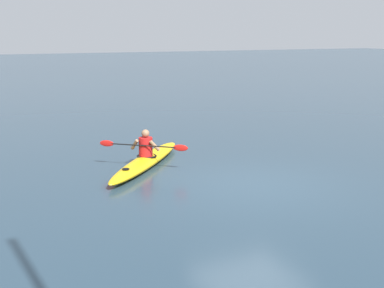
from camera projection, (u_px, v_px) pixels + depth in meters
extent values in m
plane|color=#233847|center=(252.00, 185.00, 12.30)|extent=(160.00, 160.00, 0.00)
ellipsoid|color=#EAB214|center=(146.00, 161.00, 14.04)|extent=(3.59, 3.96, 0.29)
torus|color=black|center=(147.00, 156.00, 14.04)|extent=(0.77, 0.77, 0.04)
cylinder|color=black|center=(126.00, 169.00, 12.67)|extent=(0.18, 0.18, 0.02)
cylinder|color=red|center=(146.00, 147.00, 13.92)|extent=(0.37, 0.37, 0.50)
sphere|color=#936B4C|center=(145.00, 133.00, 13.84)|extent=(0.21, 0.21, 0.21)
cylinder|color=black|center=(143.00, 146.00, 13.71)|extent=(1.58, 1.39, 0.03)
ellipsoid|color=red|center=(181.00, 148.00, 13.44)|extent=(0.33, 0.29, 0.17)
ellipsoid|color=red|center=(107.00, 143.00, 13.99)|extent=(0.33, 0.29, 0.17)
cylinder|color=#936B4C|center=(155.00, 146.00, 13.75)|extent=(0.32, 0.17, 0.34)
cylinder|color=#936B4C|center=(135.00, 144.00, 13.90)|extent=(0.19, 0.31, 0.34)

